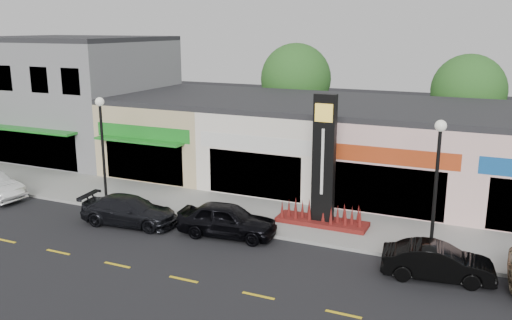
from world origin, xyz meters
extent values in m
plane|color=black|center=(0.00, 0.00, 0.00)|extent=(120.00, 120.00, 0.00)
cube|color=gray|center=(0.00, 4.35, 0.07)|extent=(52.00, 4.30, 0.15)
cube|color=gray|center=(0.00, 2.10, 0.07)|extent=(52.00, 0.20, 0.15)
cube|color=slate|center=(-18.00, 11.50, 4.00)|extent=(12.00, 10.00, 8.00)
cube|color=#262628|center=(-18.00, 11.50, 8.15)|extent=(12.00, 10.00, 0.30)
cube|color=black|center=(-18.00, 6.55, 1.40)|extent=(9.00, 0.10, 2.40)
cube|color=#1D8223|center=(-18.00, 6.05, 2.70)|extent=(9.50, 1.00, 0.14)
cube|color=black|center=(-19.00, 6.55, 5.80)|extent=(1.40, 0.10, 1.60)
cube|color=black|center=(-16.00, 6.55, 5.80)|extent=(1.40, 0.10, 1.60)
cube|color=black|center=(-13.50, 6.55, 5.80)|extent=(1.40, 0.10, 1.60)
cube|color=tan|center=(-8.50, 11.50, 2.25)|extent=(7.00, 10.00, 4.50)
cube|color=#262628|center=(-8.50, 11.50, 4.65)|extent=(7.00, 10.00, 0.30)
cube|color=black|center=(-8.50, 6.55, 1.40)|extent=(5.25, 0.10, 2.40)
cube|color=#1D8223|center=(-8.50, 6.55, 3.10)|extent=(6.30, 0.12, 0.80)
cube|color=#1D8223|center=(-8.50, 6.10, 2.70)|extent=(5.60, 0.90, 0.12)
cube|color=white|center=(-1.50, 11.50, 2.25)|extent=(7.00, 10.00, 4.50)
cube|color=#262628|center=(-1.50, 11.50, 4.65)|extent=(7.00, 10.00, 0.30)
cube|color=black|center=(-1.50, 6.55, 1.40)|extent=(5.25, 0.10, 2.40)
cube|color=silver|center=(-1.50, 6.55, 3.10)|extent=(6.30, 0.12, 0.80)
cube|color=beige|center=(5.50, 11.50, 2.25)|extent=(7.00, 10.00, 4.50)
cube|color=#262628|center=(5.50, 11.50, 4.65)|extent=(7.00, 10.00, 0.30)
cube|color=black|center=(5.50, 6.55, 1.40)|extent=(5.25, 0.10, 2.40)
cube|color=#B63E18|center=(5.50, 6.55, 3.10)|extent=(6.30, 0.12, 0.80)
cylinder|color=#382619|center=(-4.00, 19.50, 1.57)|extent=(0.36, 0.36, 3.15)
sphere|color=#21581B|center=(-4.00, 19.50, 5.23)|extent=(5.20, 5.20, 5.20)
cylinder|color=#382619|center=(8.00, 19.50, 1.49)|extent=(0.36, 0.36, 2.97)
sphere|color=#21581B|center=(8.00, 19.50, 4.89)|extent=(4.80, 4.80, 4.80)
cylinder|color=black|center=(-8.00, 2.50, 0.30)|extent=(0.32, 0.32, 0.30)
cylinder|color=black|center=(-8.00, 2.50, 2.80)|extent=(0.14, 0.14, 5.00)
sphere|color=silver|center=(-8.00, 2.50, 5.40)|extent=(0.44, 0.44, 0.44)
cylinder|color=black|center=(8.00, 2.50, 0.30)|extent=(0.32, 0.32, 0.30)
cylinder|color=black|center=(8.00, 2.50, 2.80)|extent=(0.14, 0.14, 5.00)
sphere|color=silver|center=(8.00, 2.50, 5.40)|extent=(0.44, 0.44, 0.44)
cube|color=#4F0D11|center=(3.00, 4.20, 0.25)|extent=(4.20, 1.30, 0.20)
cube|color=black|center=(3.00, 4.20, 3.15)|extent=(1.00, 0.40, 6.00)
cube|color=yellow|center=(3.00, 3.98, 5.35)|extent=(0.80, 0.05, 0.80)
cube|color=silver|center=(3.00, 3.98, 3.15)|extent=(0.12, 0.04, 3.00)
imported|color=black|center=(-5.30, 0.86, 0.67)|extent=(2.39, 4.79, 1.34)
imported|color=black|center=(-0.49, 1.45, 0.75)|extent=(2.24, 4.57, 1.50)
imported|color=black|center=(8.43, 0.87, 0.66)|extent=(1.93, 4.14, 1.31)
camera|label=1|loc=(9.88, -18.48, 9.02)|focal=38.00mm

